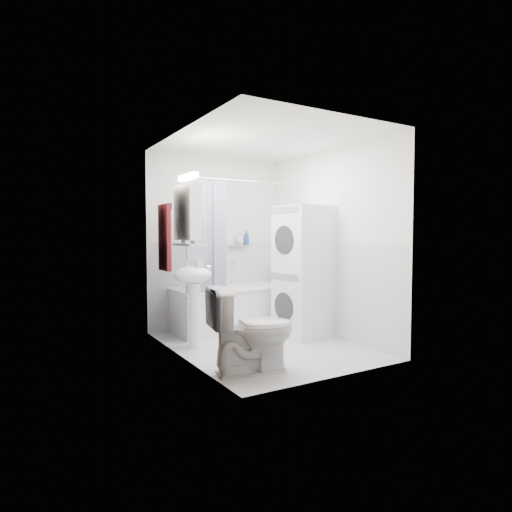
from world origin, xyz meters
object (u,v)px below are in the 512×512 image
toilet (252,330)px  bathtub (231,306)px  sink (193,287)px  washer_dryer (303,272)px

toilet → bathtub: bearing=-9.3°
bathtub → toilet: size_ratio=1.88×
bathtub → toilet: (-0.65, -1.70, 0.08)m
sink → washer_dryer: (1.43, -0.18, 0.13)m
bathtub → sink: (-0.79, -0.62, 0.38)m
bathtub → washer_dryer: size_ratio=0.93×
washer_dryer → sink: bearing=168.1°
bathtub → sink: size_ratio=1.49×
toilet → sink: bearing=19.3°
bathtub → washer_dryer: 1.14m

